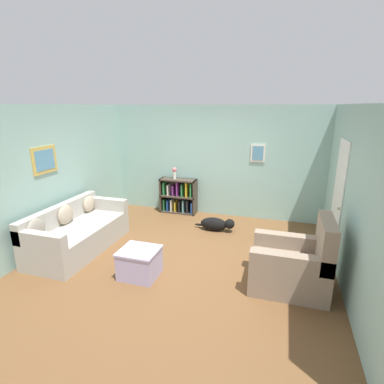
{
  "coord_description": "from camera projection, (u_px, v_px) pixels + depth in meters",
  "views": [
    {
      "loc": [
        1.55,
        -4.64,
        2.57
      ],
      "look_at": [
        0.0,
        0.4,
        1.05
      ],
      "focal_mm": 28.0,
      "sensor_mm": 36.0,
      "label": 1
    }
  ],
  "objects": [
    {
      "name": "ground_plane",
      "position": [
        186.0,
        254.0,
        5.41
      ],
      "size": [
        14.0,
        14.0,
        0.0
      ],
      "primitive_type": "plane",
      "color": "brown"
    },
    {
      "name": "wall_back",
      "position": [
        215.0,
        161.0,
        7.12
      ],
      "size": [
        5.6,
        0.13,
        2.6
      ],
      "color": "#93BCB2",
      "rests_on": "ground_plane"
    },
    {
      "name": "wall_left",
      "position": [
        60.0,
        174.0,
        5.77
      ],
      "size": [
        0.13,
        5.0,
        2.6
      ],
      "color": "#93BCB2",
      "rests_on": "ground_plane"
    },
    {
      "name": "wall_right",
      "position": [
        352.0,
        197.0,
        4.35
      ],
      "size": [
        0.16,
        5.0,
        2.6
      ],
      "color": "#93BCB2",
      "rests_on": "ground_plane"
    },
    {
      "name": "couch",
      "position": [
        77.0,
        233.0,
        5.52
      ],
      "size": [
        0.92,
        2.01,
        0.84
      ],
      "color": "#ADA89E",
      "rests_on": "ground_plane"
    },
    {
      "name": "bookshelf",
      "position": [
        179.0,
        196.0,
        7.41
      ],
      "size": [
        0.9,
        0.31,
        0.86
      ],
      "color": "#42382D",
      "rests_on": "ground_plane"
    },
    {
      "name": "recliner_chair",
      "position": [
        294.0,
        265.0,
        4.31
      ],
      "size": [
        1.07,
        0.86,
        1.1
      ],
      "color": "gray",
      "rests_on": "ground_plane"
    },
    {
      "name": "coffee_table",
      "position": [
        140.0,
        262.0,
        4.64
      ],
      "size": [
        0.59,
        0.54,
        0.45
      ],
      "color": "#ADA3CC",
      "rests_on": "ground_plane"
    },
    {
      "name": "dog",
      "position": [
        216.0,
        224.0,
        6.37
      ],
      "size": [
        0.88,
        0.26,
        0.29
      ],
      "color": "black",
      "rests_on": "ground_plane"
    },
    {
      "name": "vase",
      "position": [
        174.0,
        172.0,
        7.26
      ],
      "size": [
        0.11,
        0.11,
        0.29
      ],
      "color": "silver",
      "rests_on": "bookshelf"
    }
  ]
}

